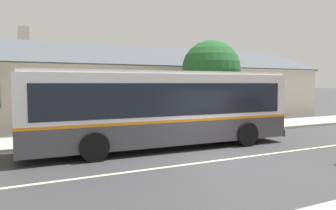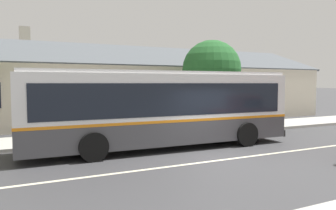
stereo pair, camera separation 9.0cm
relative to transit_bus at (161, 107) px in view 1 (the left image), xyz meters
The scene contains 7 objects.
ground_plane 3.54m from the transit_bus, 68.07° to the right, with size 300.00×300.00×0.00m, color #38383A.
sidewalk_far 3.67m from the transit_bus, 69.34° to the left, with size 60.00×3.00×0.15m, color #ADAAA3.
lane_divider_stripe 3.54m from the transit_bus, 68.07° to the right, with size 60.00×0.16×0.01m, color beige.
community_building 12.36m from the transit_bus, 74.62° to the left, with size 28.17×10.89×6.51m.
transit_bus is the anchor object (origin of this frame).
street_tree_primary 6.81m from the transit_bus, 38.70° to the left, with size 3.40×3.40×5.12m.
bus_stop_sign 7.06m from the transit_bus, 17.24° to the left, with size 0.36×0.07×2.40m.
Camera 1 is at (-6.87, -9.01, 2.62)m, focal length 35.00 mm.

